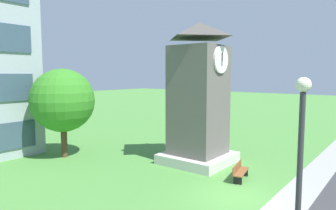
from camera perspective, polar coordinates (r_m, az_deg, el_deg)
The scene contains 6 objects.
ground_plane at distance 14.94m, azimuth 12.65°, elevation -16.58°, with size 160.00×160.00×0.00m, color #4C893D.
kerb_strip at distance 14.24m, azimuth 20.86°, elevation -17.97°, with size 120.00×1.60×0.01m, color #9E9E99.
clock_tower at distance 19.30m, azimuth 5.75°, elevation 0.53°, with size 4.01×4.01×8.85m.
park_bench at distance 17.11m, azimuth 13.34°, elevation -12.04°, with size 1.86×0.83×0.88m.
street_lamp at distance 8.21m, azimuth 23.55°, elevation -9.97°, with size 0.36×0.36×5.58m.
tree_by_building at distance 21.73m, azimuth -19.16°, elevation 0.80°, with size 4.29×4.29×6.05m.
Camera 1 is at (-12.55, -5.84, 5.64)m, focal length 32.45 mm.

